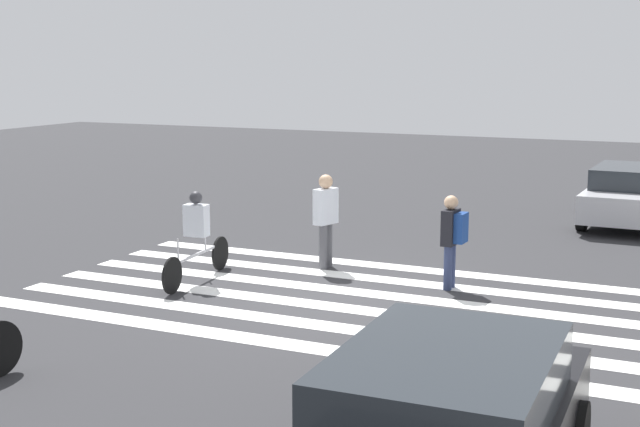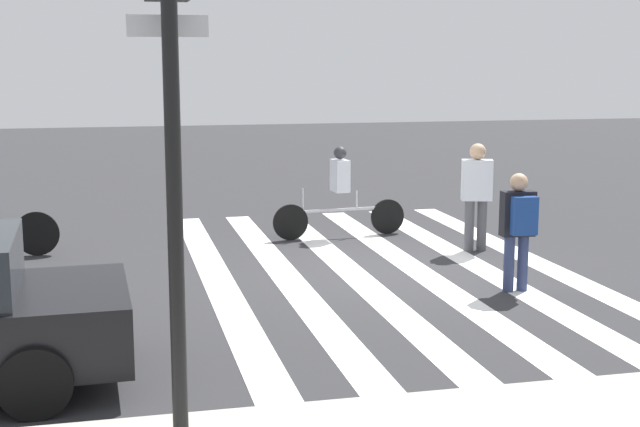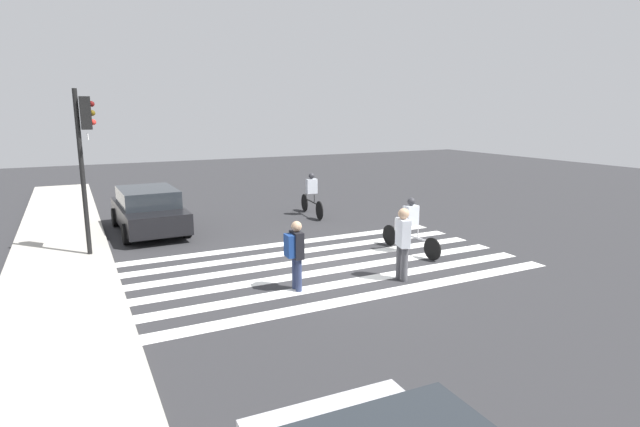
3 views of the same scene
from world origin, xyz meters
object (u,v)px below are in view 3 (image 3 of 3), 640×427
object	(u,v)px
traffic_light	(85,142)
cyclist_far_lane	(411,223)
car_parked_dark_suv	(148,210)
cyclist_mid_street	(312,193)
pedestrian_child_with_backpack	(295,250)
pedestrian_adult_tall_backpack	(403,240)

from	to	relation	value
traffic_light	cyclist_far_lane	xyz separation A→B (m)	(-3.37, -8.01, -2.30)
traffic_light	car_parked_dark_suv	world-z (taller)	traffic_light
traffic_light	cyclist_mid_street	xyz separation A→B (m)	(2.48, -7.75, -2.29)
cyclist_far_lane	car_parked_dark_suv	size ratio (longest dim) A/B	0.54
traffic_light	pedestrian_child_with_backpack	distance (m)	6.50
traffic_light	pedestrian_child_with_backpack	bearing A→B (deg)	-140.70
pedestrian_adult_tall_backpack	cyclist_mid_street	world-z (taller)	pedestrian_adult_tall_backpack
pedestrian_adult_tall_backpack	pedestrian_child_with_backpack	size ratio (longest dim) A/B	1.10
pedestrian_adult_tall_backpack	cyclist_mid_street	xyz separation A→B (m)	(7.69, -1.34, -0.11)
cyclist_mid_street	pedestrian_adult_tall_backpack	bearing A→B (deg)	176.33
pedestrian_adult_tall_backpack	pedestrian_child_with_backpack	bearing A→B (deg)	95.23
pedestrian_child_with_backpack	pedestrian_adult_tall_backpack	bearing A→B (deg)	81.91
pedestrian_adult_tall_backpack	cyclist_far_lane	bearing A→B (deg)	-25.03
car_parked_dark_suv	pedestrian_adult_tall_backpack	bearing A→B (deg)	-150.82
pedestrian_adult_tall_backpack	cyclist_mid_street	size ratio (longest dim) A/B	0.72
pedestrian_adult_tall_backpack	cyclist_far_lane	xyz separation A→B (m)	(1.84, -1.61, -0.12)
cyclist_far_lane	pedestrian_adult_tall_backpack	bearing A→B (deg)	133.92
traffic_light	pedestrian_adult_tall_backpack	bearing A→B (deg)	-129.14
cyclist_far_lane	cyclist_mid_street	bearing A→B (deg)	-2.34
cyclist_far_lane	car_parked_dark_suv	bearing A→B (deg)	41.51
pedestrian_child_with_backpack	cyclist_far_lane	xyz separation A→B (m)	(1.35, -4.14, -0.07)
cyclist_mid_street	cyclist_far_lane	world-z (taller)	cyclist_mid_street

